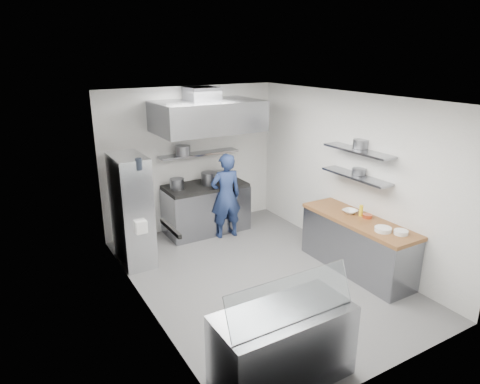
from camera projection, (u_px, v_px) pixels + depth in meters
floor at (259, 277)px, 6.81m from camera, size 5.00×5.00×0.00m
ceiling at (262, 98)px, 5.93m from camera, size 5.00×5.00×0.00m
wall_back at (191, 159)px, 8.42m from camera, size 3.60×2.80×0.02m
wall_front at (395, 261)px, 4.32m from camera, size 3.60×2.80×0.02m
wall_left at (143, 216)px, 5.50m from camera, size 2.80×5.00×0.02m
wall_right at (349, 176)px, 7.24m from camera, size 2.80×5.00×0.02m
gas_range at (206, 209)px, 8.43m from camera, size 1.60×0.80×0.90m
cooktop at (205, 186)px, 8.28m from camera, size 1.57×0.78×0.06m
stock_pot_left at (177, 184)px, 7.98m from camera, size 0.27×0.27×0.20m
stock_pot_mid at (209, 178)px, 8.26m from camera, size 0.30×0.30×0.24m
stock_pot_right at (221, 175)px, 8.62m from camera, size 0.26×0.26×0.16m
over_range_shelf at (199, 154)px, 8.30m from camera, size 1.60×0.30×0.04m
shelf_pot_a at (183, 150)px, 8.09m from camera, size 0.28×0.28×0.18m
extractor_hood at (208, 116)px, 7.71m from camera, size 1.90×1.15×0.55m
hood_duct at (202, 94)px, 7.78m from camera, size 0.55×0.55×0.24m
red_firebox at (129, 167)px, 7.76m from camera, size 0.22×0.10×0.26m
chef at (226, 196)px, 8.05m from camera, size 0.64×0.46×1.64m
wire_rack at (131, 210)px, 7.03m from camera, size 0.50×0.90×1.85m
rack_bin_a at (140, 226)px, 6.72m from camera, size 0.18×0.22×0.20m
rack_bin_b at (134, 193)px, 6.72m from camera, size 0.16×0.20×0.18m
rack_jar at (139, 164)px, 6.43m from camera, size 0.10×0.10×0.18m
knife_strip at (171, 228)px, 4.73m from camera, size 0.04×0.55×0.05m
prep_counter_base at (357, 246)px, 6.90m from camera, size 0.62×2.00×0.84m
prep_counter_top at (359, 220)px, 6.76m from camera, size 0.65×2.04×0.06m
plate_stack_a at (383, 229)px, 6.27m from camera, size 0.24×0.24×0.06m
plate_stack_b at (401, 232)px, 6.16m from camera, size 0.20×0.20×0.06m
copper_pan at (367, 216)px, 6.77m from camera, size 0.15×0.15×0.06m
squeeze_bottle at (361, 211)px, 6.83m from camera, size 0.06×0.06×0.18m
mixing_bowl at (350, 211)px, 6.97m from camera, size 0.26×0.26×0.06m
wall_shelf_lower at (356, 176)px, 6.88m from camera, size 0.30×1.30×0.04m
wall_shelf_upper at (358, 151)px, 6.75m from camera, size 0.30×1.30×0.04m
shelf_pot_c at (359, 171)px, 6.89m from camera, size 0.22×0.22×0.10m
shelf_pot_d at (361, 144)px, 6.82m from camera, size 0.24×0.24×0.14m
display_case at (283, 346)px, 4.56m from camera, size 1.50×0.70×0.85m
display_glass at (292, 299)px, 4.26m from camera, size 1.47×0.19×0.42m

